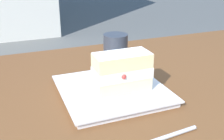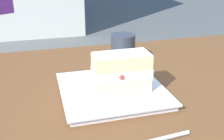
{
  "view_description": "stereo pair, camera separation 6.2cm",
  "coord_description": "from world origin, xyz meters",
  "views": [
    {
      "loc": [
        -0.1,
        -0.52,
        1.06
      ],
      "look_at": [
        0.12,
        0.03,
        0.81
      ],
      "focal_mm": 44.37,
      "sensor_mm": 36.0,
      "label": 1
    },
    {
      "loc": [
        -0.04,
        -0.54,
        1.06
      ],
      "look_at": [
        0.12,
        0.03,
        0.81
      ],
      "focal_mm": 44.37,
      "sensor_mm": 36.0,
      "label": 2
    }
  ],
  "objects": [
    {
      "name": "coffee_cup",
      "position": [
        0.21,
        0.23,
        0.8
      ],
      "size": [
        0.07,
        0.07,
        0.09
      ],
      "color": "#333842",
      "rests_on": "patio_table"
    },
    {
      "name": "dessert_plate",
      "position": [
        0.12,
        0.03,
        0.76
      ],
      "size": [
        0.24,
        0.24,
        0.02
      ],
      "color": "white",
      "rests_on": "patio_table"
    },
    {
      "name": "cake_slice",
      "position": [
        0.14,
        0.02,
        0.81
      ],
      "size": [
        0.13,
        0.07,
        0.09
      ],
      "color": "beige",
      "rests_on": "dessert_plate"
    }
  ]
}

